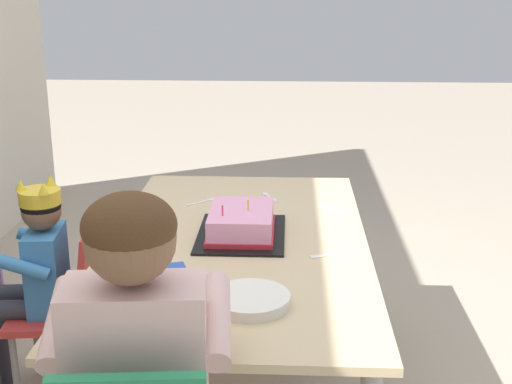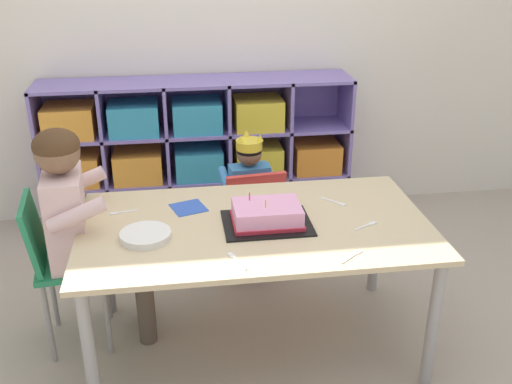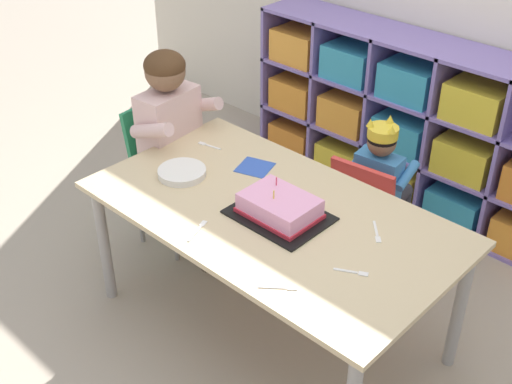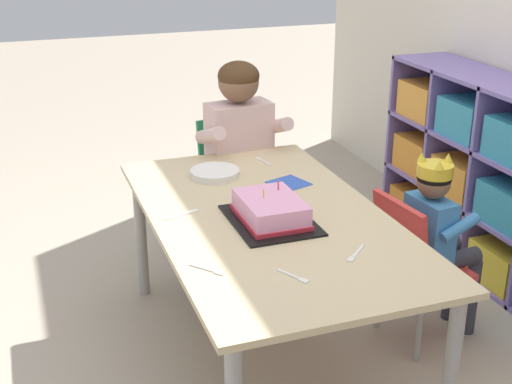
{
  "view_description": "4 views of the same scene",
  "coord_description": "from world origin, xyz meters",
  "px_view_note": "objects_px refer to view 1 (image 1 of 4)",
  "views": [
    {
      "loc": [
        -2.09,
        -0.16,
        1.46
      ],
      "look_at": [
        0.06,
        -0.06,
        0.78
      ],
      "focal_mm": 48.52,
      "sensor_mm": 36.0,
      "label": 1
    },
    {
      "loc": [
        -0.32,
        -2.25,
        1.81
      ],
      "look_at": [
        0.01,
        0.02,
        0.77
      ],
      "focal_mm": 41.73,
      "sensor_mm": 36.0,
      "label": 2
    },
    {
      "loc": [
        1.46,
        -1.63,
        2.14
      ],
      "look_at": [
        -0.0,
        -0.09,
        0.76
      ],
      "focal_mm": 46.7,
      "sensor_mm": 36.0,
      "label": 3
    },
    {
      "loc": [
        2.23,
        -0.85,
        1.69
      ],
      "look_at": [
        -0.05,
        -0.03,
        0.72
      ],
      "focal_mm": 49.39,
      "sensor_mm": 36.0,
      "label": 4
    }
  ],
  "objects_px": {
    "paper_plate_stack": "(251,300)",
    "child_with_crown": "(34,266)",
    "fork_beside_plate_stack": "(144,323)",
    "fork_at_table_front_edge": "(332,208)",
    "fork_by_napkin": "(329,255)",
    "fork_scattered_mid_table": "(269,197)",
    "activity_table": "(237,260)",
    "adult_helper_seated": "(141,355)",
    "birthday_cake_on_tray": "(241,224)",
    "classroom_chair_blue": "(69,298)",
    "fork_near_cake_tray": "(204,202)"
  },
  "relations": [
    {
      "from": "fork_scattered_mid_table",
      "to": "birthday_cake_on_tray",
      "type": "bearing_deg",
      "value": -38.7
    },
    {
      "from": "paper_plate_stack",
      "to": "fork_scattered_mid_table",
      "type": "bearing_deg",
      "value": -1.23
    },
    {
      "from": "adult_helper_seated",
      "to": "fork_scattered_mid_table",
      "type": "height_order",
      "value": "adult_helper_seated"
    },
    {
      "from": "classroom_chair_blue",
      "to": "fork_scattered_mid_table",
      "type": "relative_size",
      "value": 5.63
    },
    {
      "from": "classroom_chair_blue",
      "to": "paper_plate_stack",
      "type": "height_order",
      "value": "paper_plate_stack"
    },
    {
      "from": "activity_table",
      "to": "fork_scattered_mid_table",
      "type": "distance_m",
      "value": 0.48
    },
    {
      "from": "birthday_cake_on_tray",
      "to": "paper_plate_stack",
      "type": "relative_size",
      "value": 1.8
    },
    {
      "from": "classroom_chair_blue",
      "to": "child_with_crown",
      "type": "relative_size",
      "value": 0.8
    },
    {
      "from": "birthday_cake_on_tray",
      "to": "fork_near_cake_tray",
      "type": "height_order",
      "value": "birthday_cake_on_tray"
    },
    {
      "from": "paper_plate_stack",
      "to": "activity_table",
      "type": "bearing_deg",
      "value": 8.62
    },
    {
      "from": "child_with_crown",
      "to": "adult_helper_seated",
      "type": "relative_size",
      "value": 0.78
    },
    {
      "from": "classroom_chair_blue",
      "to": "adult_helper_seated",
      "type": "xyz_separation_m",
      "value": [
        -0.81,
        -0.44,
        0.27
      ]
    },
    {
      "from": "fork_scattered_mid_table",
      "to": "fork_beside_plate_stack",
      "type": "distance_m",
      "value": 1.08
    },
    {
      "from": "child_with_crown",
      "to": "adult_helper_seated",
      "type": "bearing_deg",
      "value": 27.98
    },
    {
      "from": "child_with_crown",
      "to": "birthday_cake_on_tray",
      "type": "relative_size",
      "value": 2.17
    },
    {
      "from": "child_with_crown",
      "to": "fork_at_table_front_edge",
      "type": "height_order",
      "value": "child_with_crown"
    },
    {
      "from": "birthday_cake_on_tray",
      "to": "fork_scattered_mid_table",
      "type": "distance_m",
      "value": 0.43
    },
    {
      "from": "child_with_crown",
      "to": "paper_plate_stack",
      "type": "xyz_separation_m",
      "value": [
        -0.52,
        -0.78,
        0.15
      ]
    },
    {
      "from": "fork_at_table_front_edge",
      "to": "paper_plate_stack",
      "type": "bearing_deg",
      "value": -57.58
    },
    {
      "from": "classroom_chair_blue",
      "to": "fork_by_napkin",
      "type": "bearing_deg",
      "value": 72.11
    },
    {
      "from": "adult_helper_seated",
      "to": "fork_beside_plate_stack",
      "type": "distance_m",
      "value": 0.17
    },
    {
      "from": "fork_beside_plate_stack",
      "to": "fork_by_napkin",
      "type": "height_order",
      "value": "same"
    },
    {
      "from": "paper_plate_stack",
      "to": "fork_beside_plate_stack",
      "type": "distance_m",
      "value": 0.28
    },
    {
      "from": "fork_at_table_front_edge",
      "to": "adult_helper_seated",
      "type": "bearing_deg",
      "value": -63.97
    },
    {
      "from": "fork_by_napkin",
      "to": "child_with_crown",
      "type": "bearing_deg",
      "value": 149.76
    },
    {
      "from": "classroom_chair_blue",
      "to": "child_with_crown",
      "type": "bearing_deg",
      "value": -90.58
    },
    {
      "from": "fork_beside_plate_stack",
      "to": "adult_helper_seated",
      "type": "bearing_deg",
      "value": 177.85
    },
    {
      "from": "adult_helper_seated",
      "to": "fork_by_napkin",
      "type": "bearing_deg",
      "value": -131.26
    },
    {
      "from": "paper_plate_stack",
      "to": "adult_helper_seated",
      "type": "bearing_deg",
      "value": 141.01
    },
    {
      "from": "fork_scattered_mid_table",
      "to": "paper_plate_stack",
      "type": "bearing_deg",
      "value": -29.2
    },
    {
      "from": "fork_scattered_mid_table",
      "to": "fork_at_table_front_edge",
      "type": "distance_m",
      "value": 0.27
    },
    {
      "from": "paper_plate_stack",
      "to": "fork_beside_plate_stack",
      "type": "bearing_deg",
      "value": 113.45
    },
    {
      "from": "child_with_crown",
      "to": "fork_at_table_front_edge",
      "type": "relative_size",
      "value": 7.26
    },
    {
      "from": "classroom_chair_blue",
      "to": "paper_plate_stack",
      "type": "bearing_deg",
      "value": 45.36
    },
    {
      "from": "child_with_crown",
      "to": "birthday_cake_on_tray",
      "type": "height_order",
      "value": "child_with_crown"
    },
    {
      "from": "activity_table",
      "to": "child_with_crown",
      "type": "height_order",
      "value": "child_with_crown"
    },
    {
      "from": "classroom_chair_blue",
      "to": "fork_at_table_front_edge",
      "type": "relative_size",
      "value": 5.8
    },
    {
      "from": "paper_plate_stack",
      "to": "child_with_crown",
      "type": "bearing_deg",
      "value": 56.22
    },
    {
      "from": "fork_at_table_front_edge",
      "to": "fork_by_napkin",
      "type": "xyz_separation_m",
      "value": [
        -0.45,
        0.03,
        0.0
      ]
    },
    {
      "from": "fork_near_cake_tray",
      "to": "fork_scattered_mid_table",
      "type": "xyz_separation_m",
      "value": [
        0.07,
        -0.25,
        0.0
      ]
    },
    {
      "from": "child_with_crown",
      "to": "fork_near_cake_tray",
      "type": "xyz_separation_m",
      "value": [
        0.34,
        -0.55,
        0.13
      ]
    },
    {
      "from": "fork_scattered_mid_table",
      "to": "fork_at_table_front_edge",
      "type": "xyz_separation_m",
      "value": [
        -0.13,
        -0.24,
        0.0
      ]
    },
    {
      "from": "child_with_crown",
      "to": "fork_beside_plate_stack",
      "type": "xyz_separation_m",
      "value": [
        -0.63,
        -0.52,
        0.13
      ]
    },
    {
      "from": "paper_plate_stack",
      "to": "fork_at_table_front_edge",
      "type": "bearing_deg",
      "value": -17.83
    },
    {
      "from": "classroom_chair_blue",
      "to": "fork_near_cake_tray",
      "type": "height_order",
      "value": "classroom_chair_blue"
    },
    {
      "from": "birthday_cake_on_tray",
      "to": "fork_by_napkin",
      "type": "xyz_separation_m",
      "value": [
        -0.16,
        -0.28,
        -0.04
      ]
    },
    {
      "from": "fork_by_napkin",
      "to": "fork_beside_plate_stack",
      "type": "bearing_deg",
      "value": -156.81
    },
    {
      "from": "fork_beside_plate_stack",
      "to": "fork_at_table_front_edge",
      "type": "bearing_deg",
      "value": -40.86
    },
    {
      "from": "activity_table",
      "to": "fork_beside_plate_stack",
      "type": "distance_m",
      "value": 0.61
    },
    {
      "from": "classroom_chair_blue",
      "to": "fork_by_napkin",
      "type": "height_order",
      "value": "classroom_chair_blue"
    }
  ]
}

